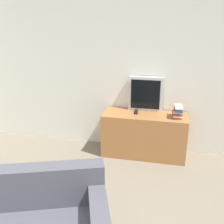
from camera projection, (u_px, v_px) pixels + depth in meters
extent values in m
cube|color=silver|center=(121.00, 65.00, 3.89)|extent=(9.00, 0.06, 2.60)
cube|color=#9E6638|center=(144.00, 135.00, 3.88)|extent=(1.21, 0.46, 0.64)
cube|color=silver|center=(146.00, 94.00, 3.86)|extent=(0.50, 0.08, 0.51)
cube|color=black|center=(145.00, 95.00, 3.82)|extent=(0.42, 0.01, 0.43)
cube|color=#995623|center=(178.00, 117.00, 3.64)|extent=(0.10, 0.16, 0.03)
cube|color=silver|center=(178.00, 115.00, 3.63)|extent=(0.15, 0.20, 0.02)
cube|color=#B72D28|center=(177.00, 113.00, 3.62)|extent=(0.14, 0.17, 0.03)
cube|color=silver|center=(178.00, 111.00, 3.61)|extent=(0.14, 0.16, 0.03)
cube|color=#23478E|center=(179.00, 110.00, 3.59)|extent=(0.12, 0.21, 0.02)
cube|color=#B72D28|center=(178.00, 108.00, 3.60)|extent=(0.13, 0.19, 0.02)
cube|color=silver|center=(179.00, 107.00, 3.59)|extent=(0.12, 0.21, 0.02)
cube|color=black|center=(136.00, 112.00, 3.84)|extent=(0.06, 0.17, 0.02)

